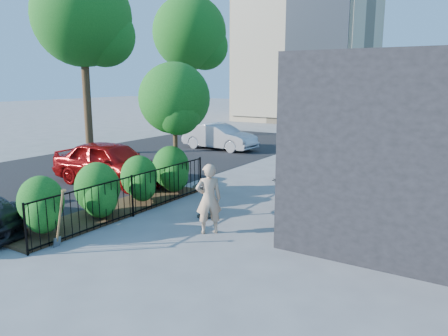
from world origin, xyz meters
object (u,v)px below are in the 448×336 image
Objects in this scene: street_tree_near at (83,23)px; cafe_table at (205,196)px; car_red at (111,163)px; patio_tree at (175,103)px; car_silver at (220,137)px; shovel at (59,222)px; woman at (209,199)px; street_tree_far at (190,37)px.

street_tree_near reaches higher than cafe_table.
street_tree_near reaches higher than car_red.
car_silver is (-3.32, 7.65, -2.12)m from patio_tree.
patio_tree reaches higher than shovel.
woman is 3.21m from shovel.
woman is at bearing -145.09° from car_silver.
patio_tree is 8.92m from street_tree_near.
street_tree_far is 5.10× the size of woman.
street_tree_near is 13.31m from woman.
woman reaches higher than cafe_table.
cafe_table is 3.62m from shovel.
patio_tree is 2.43× the size of woman.
patio_tree is 0.48× the size of street_tree_near.
car_silver is at bearing 113.44° from patio_tree.
car_red is at bearing -34.78° from street_tree_near.
shovel is at bearing -111.61° from cafe_table.
cafe_table is (10.02, -12.98, -5.36)m from street_tree_far.
car_red is at bearing -66.55° from woman.
street_tree_near is 13.17m from shovel.
street_tree_far is 18.33m from woman.
patio_tree is at bearing 100.80° from shovel.
street_tree_near reaches higher than woman.
car_silver is at bearing -102.65° from woman.
street_tree_near is 5.10× the size of woman.
shovel is 0.31× the size of car_red.
street_tree_near is 9.70× the size of cafe_table.
woman is (3.07, -2.73, -1.95)m from patio_tree.
street_tree_near reaches higher than car_silver.
patio_tree is 0.92× the size of car_red.
car_red is (5.31, -3.69, -5.19)m from street_tree_near.
woman reaches higher than car_red.
car_red is (-4.70, 1.29, 0.17)m from cafe_table.
car_red is (-5.46, 2.24, -0.08)m from woman.
patio_tree is 2.96× the size of shovel.
shovel is (8.68, -8.35, -5.33)m from street_tree_near.
street_tree_far is 1.94× the size of car_red.
cafe_table is 0.20× the size of car_red.
street_tree_near is 1.94× the size of car_red.
cafe_table is at bearing -145.87° from car_silver.
street_tree_far reaches higher than woman.
cafe_table is at bearing -108.53° from car_red.
street_tree_far reaches higher than cafe_table.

